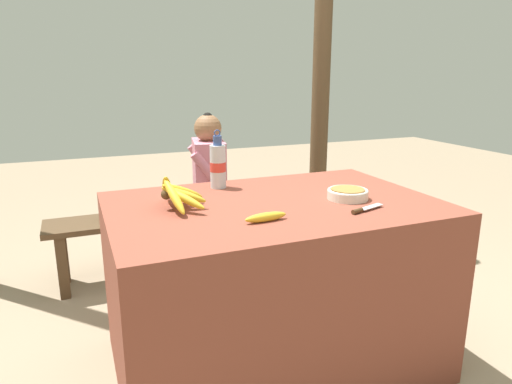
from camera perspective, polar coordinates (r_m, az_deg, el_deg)
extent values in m
plane|color=gray|center=(2.36, 2.05, -20.24)|extent=(12.00, 12.00, 0.00)
cube|color=brown|center=(2.15, 2.15, -11.52)|extent=(1.43, 0.94, 0.80)
sphere|color=#4C381E|center=(1.91, -11.14, -0.28)|extent=(0.05, 0.05, 0.05)
ellipsoid|color=gold|center=(1.85, -10.18, -0.58)|extent=(0.08, 0.18, 0.14)
ellipsoid|color=gold|center=(1.87, -9.15, -0.67)|extent=(0.17, 0.17, 0.10)
ellipsoid|color=gold|center=(1.91, -9.01, -0.33)|extent=(0.19, 0.09, 0.10)
ellipsoid|color=gold|center=(1.95, -9.14, 0.07)|extent=(0.20, 0.09, 0.12)
ellipsoid|color=gold|center=(1.97, -9.86, 0.23)|extent=(0.17, 0.16, 0.11)
ellipsoid|color=gold|center=(1.99, -11.07, 0.61)|extent=(0.08, 0.19, 0.15)
cylinder|color=silver|center=(2.09, 11.39, -0.34)|extent=(0.18, 0.18, 0.04)
torus|color=silver|center=(2.09, 11.41, 0.16)|extent=(0.18, 0.18, 0.01)
cylinder|color=olive|center=(2.09, 11.42, 0.27)|extent=(0.15, 0.15, 0.01)
cylinder|color=silver|center=(2.24, -4.78, 3.18)|extent=(0.08, 0.08, 0.21)
cylinder|color=red|center=(2.24, -4.78, 3.18)|extent=(0.08, 0.08, 0.05)
cylinder|color=#33477F|center=(2.22, -4.85, 6.43)|extent=(0.04, 0.04, 0.05)
torus|color=#33477F|center=(2.21, -4.87, 7.37)|extent=(0.03, 0.01, 0.03)
ellipsoid|color=gold|center=(1.75, 1.24, -3.15)|extent=(0.18, 0.05, 0.03)
cube|color=#BCBCC1|center=(1.96, 14.20, -1.81)|extent=(0.13, 0.07, 0.00)
cylinder|color=#472D19|center=(1.89, 12.55, -2.34)|extent=(0.06, 0.04, 0.02)
cube|color=#4C3823|center=(3.14, -9.92, -2.79)|extent=(1.67, 0.32, 0.04)
cube|color=#4C3823|center=(3.05, -23.01, -8.70)|extent=(0.06, 0.06, 0.40)
cube|color=#4C3823|center=(3.33, 3.22, -5.52)|extent=(0.06, 0.06, 0.40)
cube|color=#4C3823|center=(3.27, -22.99, -7.10)|extent=(0.06, 0.06, 0.40)
cube|color=#4C3823|center=(3.53, 1.56, -4.27)|extent=(0.06, 0.06, 0.40)
cylinder|color=#473828|center=(3.13, -10.17, -6.73)|extent=(0.09, 0.09, 0.43)
cylinder|color=#473828|center=(3.06, -8.12, -2.68)|extent=(0.31, 0.14, 0.09)
cylinder|color=#473828|center=(3.31, -10.26, -5.56)|extent=(0.09, 0.09, 0.43)
cylinder|color=#473828|center=(3.24, -8.32, -1.70)|extent=(0.31, 0.14, 0.09)
cube|color=#C67589|center=(3.10, -5.88, 2.04)|extent=(0.26, 0.37, 0.48)
cylinder|color=#C67589|center=(2.92, -6.20, 2.79)|extent=(0.21, 0.10, 0.25)
cylinder|color=#C67589|center=(3.24, -6.73, 3.96)|extent=(0.21, 0.10, 0.25)
sphere|color=brown|center=(3.04, -6.04, 7.94)|extent=(0.18, 0.18, 0.18)
sphere|color=black|center=(3.04, -6.08, 9.21)|extent=(0.07, 0.07, 0.07)
sphere|color=#4C381E|center=(3.06, -18.41, -2.30)|extent=(0.04, 0.04, 0.04)
ellipsoid|color=#9EB24C|center=(3.01, -17.99, -2.47)|extent=(0.07, 0.14, 0.12)
ellipsoid|color=#9EB24C|center=(3.02, -17.57, -2.49)|extent=(0.13, 0.16, 0.11)
ellipsoid|color=#9EB24C|center=(3.03, -17.32, -2.28)|extent=(0.15, 0.11, 0.13)
ellipsoid|color=#9EB24C|center=(3.06, -17.13, -2.26)|extent=(0.19, 0.07, 0.10)
ellipsoid|color=#9EB24C|center=(3.09, -17.23, -2.18)|extent=(0.18, 0.07, 0.09)
ellipsoid|color=#9EB24C|center=(3.10, -17.50, -2.12)|extent=(0.15, 0.11, 0.08)
ellipsoid|color=#9EB24C|center=(3.12, -17.97, -1.99)|extent=(0.10, 0.17, 0.10)
ellipsoid|color=#9EB24C|center=(3.13, -18.15, -1.97)|extent=(0.08, 0.18, 0.10)
cylinder|color=#4C3823|center=(3.66, 8.20, 15.11)|extent=(0.14, 0.14, 2.76)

